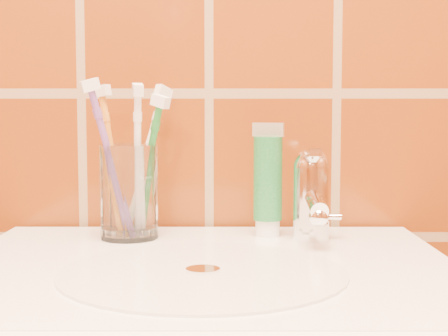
{
  "coord_description": "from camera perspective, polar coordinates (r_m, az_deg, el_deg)",
  "views": [
    {
      "loc": [
        0.02,
        0.21,
        1.02
      ],
      "look_at": [
        0.02,
        1.08,
        0.94
      ],
      "focal_mm": 55.0,
      "sensor_mm": 36.0,
      "label": 1
    }
  ],
  "objects": [
    {
      "name": "toothbrush_1",
      "position": [
        0.88,
        -9.35,
        0.5
      ],
      "size": [
        0.12,
        0.11,
        0.22
      ],
      "primitive_type": null,
      "rotation": [
        0.27,
        0.0,
        -1.08
      ],
      "color": "#704595",
      "rests_on": "glass_tumbler"
    },
    {
      "name": "toothpaste_tube",
      "position": [
        0.91,
        3.66,
        -1.28
      ],
      "size": [
        0.04,
        0.04,
        0.15
      ],
      "rotation": [
        0.0,
        0.0,
        -0.37
      ],
      "color": "white",
      "rests_on": "pedestal_sink"
    },
    {
      "name": "toothbrush_3",
      "position": [
        0.9,
        -9.22,
        0.39
      ],
      "size": [
        0.09,
        0.08,
        0.21
      ],
      "primitive_type": null,
      "rotation": [
        0.18,
        0.0,
        -2.07
      ],
      "color": "orange",
      "rests_on": "glass_tumbler"
    },
    {
      "name": "toothbrush_4",
      "position": [
        0.89,
        -7.21,
        0.37
      ],
      "size": [
        0.05,
        0.09,
        0.21
      ],
      "primitive_type": null,
      "rotation": [
        0.16,
        0.0,
        0.23
      ],
      "color": "white",
      "rests_on": "glass_tumbler"
    },
    {
      "name": "toothbrush_2",
      "position": [
        0.93,
        -6.65,
        0.58
      ],
      "size": [
        0.15,
        0.16,
        0.22
      ],
      "primitive_type": null,
      "rotation": [
        0.37,
        0.0,
        2.4
      ],
      "color": "white",
      "rests_on": "glass_tumbler"
    },
    {
      "name": "faucet",
      "position": [
        0.89,
        7.31,
        -1.96
      ],
      "size": [
        0.05,
        0.11,
        0.12
      ],
      "color": "white",
      "rests_on": "pedestal_sink"
    },
    {
      "name": "glass_tumbler",
      "position": [
        0.91,
        -7.93,
        -1.97
      ],
      "size": [
        0.08,
        0.08,
        0.12
      ],
      "primitive_type": "cylinder",
      "rotation": [
        0.0,
        0.0,
        -0.07
      ],
      "color": "white",
      "rests_on": "pedestal_sink"
    },
    {
      "name": "toothbrush_0",
      "position": [
        0.9,
        -6.41,
        -0.04
      ],
      "size": [
        0.12,
        0.11,
        0.2
      ],
      "primitive_type": null,
      "rotation": [
        0.26,
        0.0,
        0.99
      ],
      "color": "#1F772D",
      "rests_on": "glass_tumbler"
    }
  ]
}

